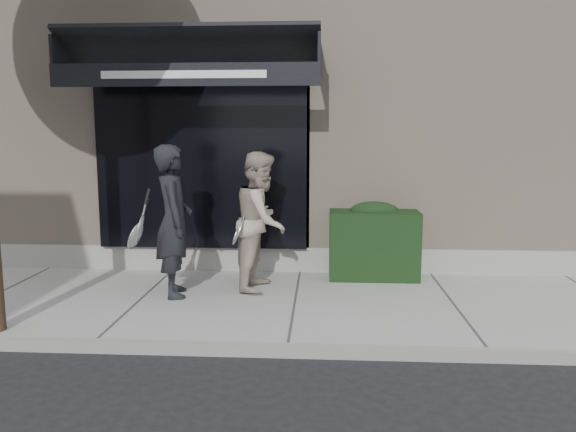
{
  "coord_description": "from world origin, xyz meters",
  "views": [
    {
      "loc": [
        0.34,
        -6.96,
        2.25
      ],
      "look_at": [
        -0.13,
        0.6,
        1.13
      ],
      "focal_mm": 35.0,
      "sensor_mm": 36.0,
      "label": 1
    }
  ],
  "objects": [
    {
      "name": "ground",
      "position": [
        0.0,
        0.0,
        0.0
      ],
      "size": [
        80.0,
        80.0,
        0.0
      ],
      "primitive_type": "plane",
      "color": "black",
      "rests_on": "ground"
    },
    {
      "name": "sidewalk",
      "position": [
        0.0,
        0.0,
        0.06
      ],
      "size": [
        20.0,
        3.0,
        0.12
      ],
      "primitive_type": "cube",
      "color": "#A4A59F",
      "rests_on": "ground"
    },
    {
      "name": "curb",
      "position": [
        0.0,
        -1.55,
        0.07
      ],
      "size": [
        20.0,
        0.1,
        0.14
      ],
      "primitive_type": "cube",
      "color": "gray",
      "rests_on": "ground"
    },
    {
      "name": "building_facade",
      "position": [
        -0.01,
        4.96,
        2.74
      ],
      "size": [
        14.3,
        8.04,
        5.64
      ],
      "color": "#BBA58E",
      "rests_on": "ground"
    },
    {
      "name": "hedge",
      "position": [
        1.1,
        1.25,
        0.66
      ],
      "size": [
        1.3,
        0.7,
        1.14
      ],
      "color": "black",
      "rests_on": "sidewalk"
    },
    {
      "name": "pedestrian_front",
      "position": [
        -1.6,
        0.14,
        1.11
      ],
      "size": [
        0.85,
        0.94,
        1.99
      ],
      "color": "black",
      "rests_on": "sidewalk"
    },
    {
      "name": "pedestrian_back",
      "position": [
        -0.49,
        0.56,
        1.06
      ],
      "size": [
        0.83,
        1.0,
        1.89
      ],
      "color": "#B2A18F",
      "rests_on": "sidewalk"
    }
  ]
}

